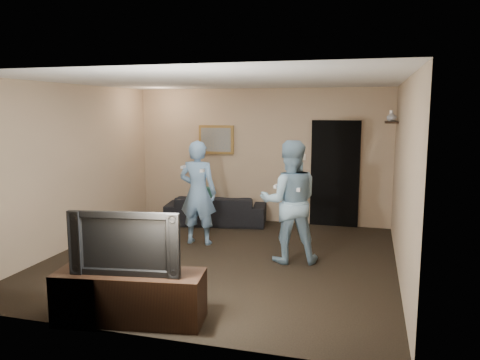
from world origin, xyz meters
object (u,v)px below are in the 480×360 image
(tv_console, at_px, (130,297))
(wii_player_right, at_px, (290,202))
(sofa, at_px, (216,209))
(wii_player_left, at_px, (198,193))
(television, at_px, (128,241))

(tv_console, height_order, wii_player_right, wii_player_right)
(sofa, bearing_deg, wii_player_right, 124.38)
(wii_player_left, relative_size, wii_player_right, 0.96)
(sofa, distance_m, television, 4.30)
(television, relative_size, wii_player_left, 0.68)
(tv_console, bearing_deg, television, 171.62)
(wii_player_left, bearing_deg, television, -83.73)
(sofa, distance_m, wii_player_left, 1.48)
(wii_player_left, bearing_deg, tv_console, -83.73)
(sofa, height_order, wii_player_right, wii_player_right)
(tv_console, height_order, wii_player_left, wii_player_left)
(television, distance_m, wii_player_left, 2.89)
(sofa, distance_m, wii_player_right, 2.62)
(tv_console, distance_m, television, 0.61)
(tv_console, distance_m, wii_player_right, 2.77)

